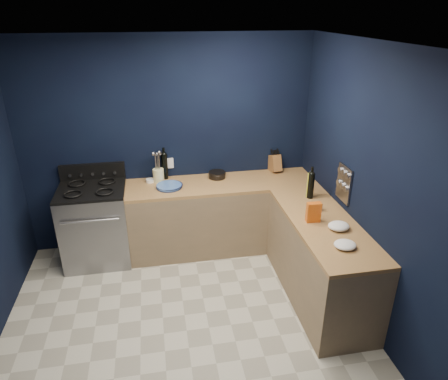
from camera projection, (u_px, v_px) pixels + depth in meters
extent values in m
cube|color=beige|center=(187.00, 331.00, 3.87)|extent=(3.50, 3.50, 0.02)
cube|color=silver|center=(172.00, 45.00, 2.77)|extent=(3.50, 3.50, 0.02)
cube|color=black|center=(169.00, 146.00, 4.89)|extent=(3.50, 0.02, 2.60)
cube|color=black|center=(376.00, 195.00, 3.60)|extent=(0.02, 3.50, 2.60)
cube|color=#836A4D|center=(222.00, 216.00, 5.06)|extent=(2.30, 0.63, 0.86)
cube|color=brown|center=(222.00, 184.00, 4.87)|extent=(2.30, 0.63, 0.04)
cube|color=#836A4D|center=(320.00, 261.00, 4.17)|extent=(0.63, 1.67, 0.86)
cube|color=brown|center=(324.00, 224.00, 3.98)|extent=(0.63, 1.67, 0.04)
cube|color=gray|center=(96.00, 226.00, 4.79)|extent=(0.76, 0.66, 0.92)
cube|color=black|center=(94.00, 240.00, 4.51)|extent=(0.59, 0.02, 0.42)
cube|color=black|center=(91.00, 190.00, 4.59)|extent=(0.76, 0.66, 0.03)
cube|color=black|center=(93.00, 172.00, 4.81)|extent=(0.76, 0.06, 0.20)
cube|color=gray|center=(344.00, 184.00, 4.14)|extent=(0.02, 0.28, 0.38)
cube|color=white|center=(170.00, 163.00, 4.96)|extent=(0.09, 0.02, 0.13)
cylinder|color=#3754B0|center=(169.00, 186.00, 4.72)|extent=(0.33, 0.33, 0.04)
cylinder|color=white|center=(150.00, 181.00, 4.87)|extent=(0.12, 0.12, 0.04)
cylinder|color=#F0F0BB|center=(159.00, 175.00, 4.85)|extent=(0.16, 0.16, 0.17)
cylinder|color=black|center=(165.00, 166.00, 4.92)|extent=(0.09, 0.09, 0.32)
cylinder|color=black|center=(217.00, 175.00, 4.98)|extent=(0.23, 0.23, 0.08)
cube|color=brown|center=(274.00, 163.00, 5.17)|extent=(0.15, 0.27, 0.26)
cylinder|color=black|center=(311.00, 186.00, 4.42)|extent=(0.09, 0.09, 0.29)
cylinder|color=#A8AE30|center=(310.00, 185.00, 4.44)|extent=(0.09, 0.09, 0.28)
cylinder|color=olive|center=(310.00, 207.00, 4.15)|extent=(0.06, 0.06, 0.11)
cylinder|color=olive|center=(320.00, 207.00, 4.18)|extent=(0.06, 0.06, 0.09)
cube|color=red|center=(314.00, 212.00, 3.94)|extent=(0.14, 0.07, 0.20)
ellipsoid|color=white|center=(339.00, 226.00, 3.83)|extent=(0.25, 0.22, 0.07)
ellipsoid|color=white|center=(345.00, 245.00, 3.54)|extent=(0.21, 0.19, 0.06)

